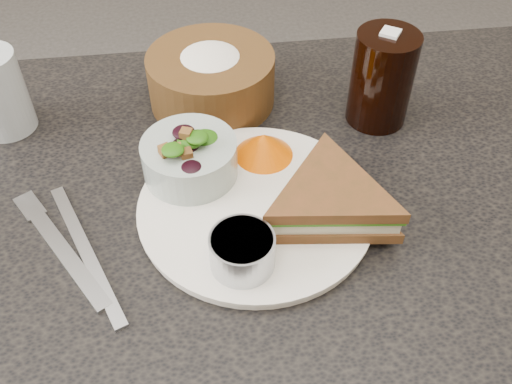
{
  "coord_description": "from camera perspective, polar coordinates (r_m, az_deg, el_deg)",
  "views": [
    {
      "loc": [
        -0.02,
        -0.41,
        1.22
      ],
      "look_at": [
        0.03,
        0.01,
        0.78
      ],
      "focal_mm": 40.0,
      "sensor_mm": 36.0,
      "label": 1
    }
  ],
  "objects": [
    {
      "name": "salad_bowl",
      "position": [
        0.64,
        -6.7,
        3.91
      ],
      "size": [
        0.13,
        0.13,
        0.06
      ],
      "primitive_type": null,
      "rotation": [
        0.0,
        0.0,
        -0.2
      ],
      "color": "#9DADA6",
      "rests_on": "dinner_plate"
    },
    {
      "name": "sandwich",
      "position": [
        0.6,
        7.45,
        -0.82
      ],
      "size": [
        0.18,
        0.18,
        0.04
      ],
      "primitive_type": null,
      "rotation": [
        0.0,
        0.0,
        -0.11
      ],
      "color": "brown",
      "rests_on": "dinner_plate"
    },
    {
      "name": "orange_wedge",
      "position": [
        0.67,
        0.8,
        4.72
      ],
      "size": [
        0.09,
        0.09,
        0.03
      ],
      "primitive_type": "cone",
      "rotation": [
        0.0,
        0.0,
        0.35
      ],
      "color": "#E55A00",
      "rests_on": "dinner_plate"
    },
    {
      "name": "dining_table",
      "position": [
        0.94,
        -1.95,
        -18.01
      ],
      "size": [
        1.0,
        0.7,
        0.75
      ],
      "primitive_type": "cube",
      "color": "black",
      "rests_on": "floor"
    },
    {
      "name": "dressing_ramekin",
      "position": [
        0.56,
        -1.38,
        -5.96
      ],
      "size": [
        0.08,
        0.08,
        0.04
      ],
      "primitive_type": "cylinder",
      "rotation": [
        0.0,
        0.0,
        -0.37
      ],
      "color": "#A8ADB5",
      "rests_on": "dinner_plate"
    },
    {
      "name": "cola_glass",
      "position": [
        0.73,
        12.55,
        11.39
      ],
      "size": [
        0.1,
        0.1,
        0.13
      ],
      "primitive_type": null,
      "rotation": [
        0.0,
        0.0,
        -0.41
      ],
      "color": "black",
      "rests_on": "dining_table"
    },
    {
      "name": "knife",
      "position": [
        0.62,
        -16.63,
        -5.75
      ],
      "size": [
        0.09,
        0.2,
        0.0
      ],
      "primitive_type": "cube",
      "rotation": [
        0.0,
        0.0,
        0.4
      ],
      "color": "#B3B4B9",
      "rests_on": "dining_table"
    },
    {
      "name": "fork",
      "position": [
        0.62,
        -18.57,
        -5.86
      ],
      "size": [
        0.1,
        0.15,
        0.0
      ],
      "primitive_type": "cube",
      "rotation": [
        0.0,
        0.0,
        0.56
      ],
      "color": "#999B9D",
      "rests_on": "dining_table"
    },
    {
      "name": "bread_basket",
      "position": [
        0.76,
        -4.53,
        11.97
      ],
      "size": [
        0.21,
        0.21,
        0.09
      ],
      "primitive_type": null,
      "rotation": [
        0.0,
        0.0,
        -0.38
      ],
      "color": "#4F371C",
      "rests_on": "dining_table"
    },
    {
      "name": "dinner_plate",
      "position": [
        0.63,
        0.0,
        -1.56
      ],
      "size": [
        0.26,
        0.26,
        0.01
      ],
      "primitive_type": "cylinder",
      "color": "white",
      "rests_on": "dining_table"
    }
  ]
}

